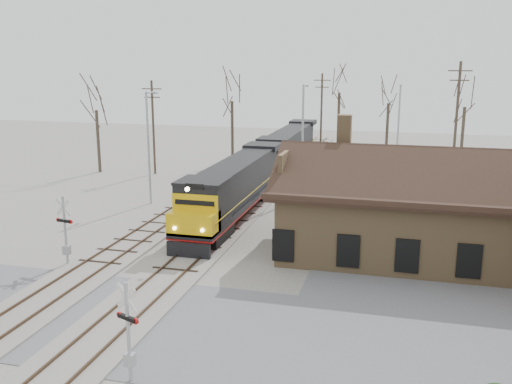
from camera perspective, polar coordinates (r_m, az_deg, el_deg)
ground at (r=26.25m, az=-13.26°, el=-12.33°), size 140.00×140.00×0.00m
road at (r=26.25m, az=-13.26°, el=-12.30°), size 60.00×9.00×0.03m
track_main at (r=39.18m, az=-3.01°, el=-3.25°), size 3.40×90.00×0.24m
track_siding at (r=40.74m, az=-9.06°, el=-2.76°), size 3.40×90.00×0.24m
depot at (r=33.91m, az=15.00°, el=-2.21°), size 15.20×9.31×7.90m
locomotive_lead at (r=40.31m, az=-2.27°, el=0.34°), size 2.81×18.80×4.17m
locomotive_trailing at (r=58.49m, az=3.21°, el=4.37°), size 2.81×18.80×3.95m
crossbuck_near at (r=20.92m, az=-12.63°, el=-13.81°), size 1.02×0.47×3.73m
crossbuck_far at (r=32.93m, az=-18.52°, el=-3.92°), size 1.11×0.30×3.92m
streetlight_a at (r=44.94m, az=-10.65°, el=4.97°), size 0.25×2.04×8.71m
streetlight_b at (r=46.31m, az=4.71°, el=5.68°), size 0.25×2.04×9.17m
streetlight_c at (r=58.45m, az=14.06°, el=6.66°), size 0.25×2.04×8.71m
utility_pole_a at (r=56.75m, az=-10.24°, el=6.55°), size 2.00×0.24×9.12m
utility_pole_b at (r=68.50m, az=6.55°, el=7.94°), size 2.00×0.24×9.47m
utility_pole_c at (r=52.90m, az=19.38°, el=6.55°), size 2.00×0.24×10.93m
tree_a at (r=58.69m, az=-15.74°, el=8.87°), size 4.13×4.13×10.13m
tree_b at (r=62.07m, az=-2.43°, el=10.07°), size 4.45×4.45×10.91m
tree_c at (r=69.41m, az=8.36°, el=10.78°), size 4.80×4.80×11.76m
tree_d at (r=65.68m, az=13.16°, el=9.53°), size 4.20×4.20×10.30m
tree_e at (r=61.47m, az=20.23°, el=8.96°), size 4.27×4.27×10.47m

